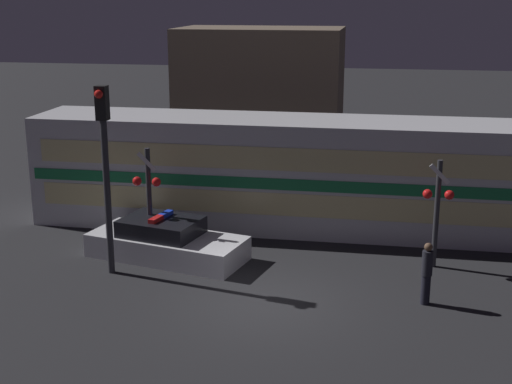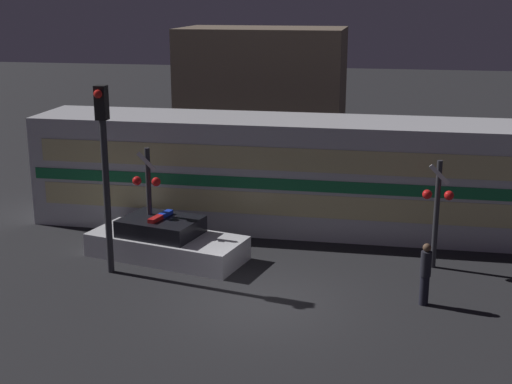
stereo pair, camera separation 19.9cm
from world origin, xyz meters
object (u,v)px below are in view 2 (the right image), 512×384
(police_car, at_px, (166,242))
(pedestrian, at_px, (425,273))
(traffic_light_corner, at_px, (105,161))
(train, at_px, (336,176))
(crossing_signal_near, at_px, (437,207))

(police_car, xyz_separation_m, pedestrian, (7.32, -2.00, 0.34))
(traffic_light_corner, bearing_deg, police_car, 50.30)
(train, bearing_deg, crossing_signal_near, -44.86)
(pedestrian, xyz_separation_m, traffic_light_corner, (-8.47, 0.61, 2.35))
(police_car, relative_size, pedestrian, 3.04)
(crossing_signal_near, bearing_deg, police_car, -175.58)
(police_car, relative_size, traffic_light_corner, 0.94)
(crossing_signal_near, bearing_deg, train, 135.14)
(train, distance_m, police_car, 6.03)
(pedestrian, relative_size, crossing_signal_near, 0.52)
(police_car, distance_m, traffic_light_corner, 3.24)
(pedestrian, height_order, crossing_signal_near, crossing_signal_near)
(pedestrian, xyz_separation_m, crossing_signal_near, (0.36, 2.59, 0.96))
(pedestrian, bearing_deg, traffic_light_corner, 175.91)
(crossing_signal_near, xyz_separation_m, traffic_light_corner, (-8.83, -1.99, 1.39))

